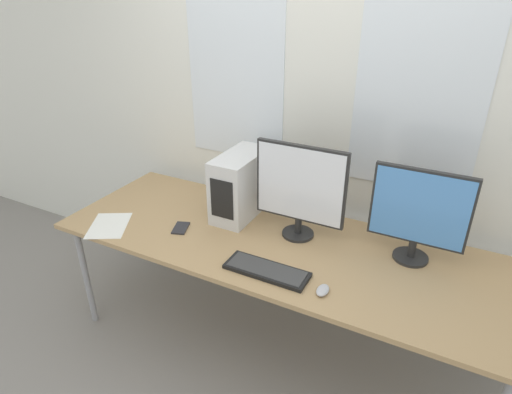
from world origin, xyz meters
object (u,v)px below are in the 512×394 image
object	(u,v)px
monitor_right_near	(419,212)
mouse	(323,290)
cell_phone	(181,228)
monitor_main	(300,188)
pc_tower	(241,185)
keyboard	(267,270)

from	to	relation	value
monitor_right_near	mouse	distance (m)	0.62
monitor_right_near	cell_phone	size ratio (longest dim) A/B	3.32
monitor_main	mouse	xyz separation A→B (m)	(0.29, -0.41, -0.28)
monitor_right_near	cell_phone	distance (m)	1.30
pc_tower	monitor_main	world-z (taller)	monitor_main
monitor_right_near	cell_phone	bearing A→B (deg)	-166.11
pc_tower	monitor_main	bearing A→B (deg)	-10.37
monitor_right_near	keyboard	bearing A→B (deg)	-143.71
monitor_main	monitor_right_near	bearing A→B (deg)	5.18
mouse	cell_phone	world-z (taller)	mouse
pc_tower	monitor_right_near	xyz separation A→B (m)	(1.02, -0.02, 0.08)
monitor_right_near	cell_phone	world-z (taller)	monitor_right_near
monitor_right_near	mouse	size ratio (longest dim) A/B	5.37
pc_tower	monitor_right_near	world-z (taller)	monitor_right_near
keyboard	cell_phone	world-z (taller)	keyboard
pc_tower	monitor_right_near	distance (m)	1.02
monitor_main	mouse	world-z (taller)	monitor_main
pc_tower	monitor_main	distance (m)	0.43
monitor_right_near	mouse	xyz separation A→B (m)	(-0.31, -0.47, -0.26)
monitor_main	keyboard	size ratio (longest dim) A/B	1.27
monitor_main	mouse	distance (m)	0.58
cell_phone	monitor_main	bearing A→B (deg)	1.37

